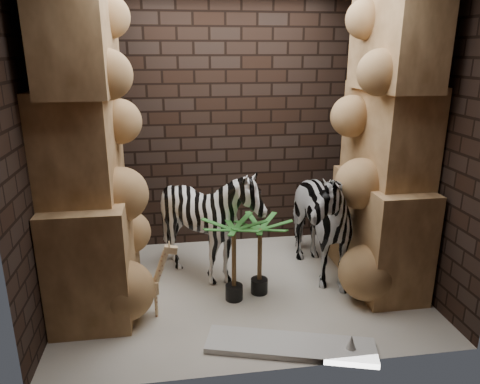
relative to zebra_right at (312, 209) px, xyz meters
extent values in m
plane|color=beige|center=(-0.77, -0.22, -0.75)|extent=(3.50, 3.50, 0.00)
plane|color=black|center=(-0.77, 1.03, 0.75)|extent=(3.50, 0.00, 3.50)
plane|color=black|center=(-0.77, -1.47, 0.75)|extent=(3.50, 0.00, 3.50)
plane|color=black|center=(-2.52, -0.22, 0.75)|extent=(0.00, 3.00, 3.00)
plane|color=black|center=(0.98, -0.22, 0.75)|extent=(0.00, 3.00, 3.00)
imported|color=white|center=(0.00, 0.00, 0.00)|extent=(0.83, 1.33, 1.49)
imported|color=white|center=(-1.07, 0.05, -0.17)|extent=(1.06, 1.30, 1.15)
cube|color=silver|center=(-0.53, -1.23, -0.72)|extent=(1.42, 0.72, 0.05)
camera|label=1|loc=(-1.41, -4.26, 1.59)|focal=33.72mm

